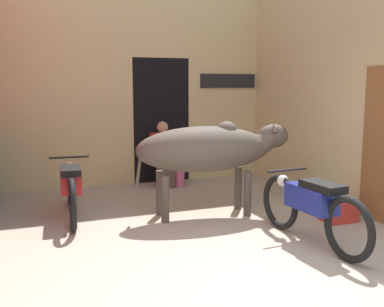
{
  "coord_description": "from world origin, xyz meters",
  "views": [
    {
      "loc": [
        -2.04,
        -3.67,
        1.85
      ],
      "look_at": [
        0.14,
        2.02,
        0.92
      ],
      "focal_mm": 42.0,
      "sensor_mm": 36.0,
      "label": 1
    }
  ],
  "objects": [
    {
      "name": "plastic_stool",
      "position": [
        0.63,
        3.99,
        0.24
      ],
      "size": [
        0.3,
        0.3,
        0.44
      ],
      "color": "#DB6093",
      "rests_on": "ground_plane"
    },
    {
      "name": "ground_plane",
      "position": [
        0.0,
        0.0,
        0.0
      ],
      "size": [
        30.0,
        30.0,
        0.0
      ],
      "primitive_type": "plane",
      "color": "tan"
    },
    {
      "name": "wall_back_with_doorway",
      "position": [
        0.16,
        4.73,
        1.68
      ],
      "size": [
        4.95,
        0.93,
        3.9
      ],
      "color": "#D1BC84",
      "rests_on": "ground_plane"
    },
    {
      "name": "cow",
      "position": [
        0.42,
        2.08,
        0.95
      ],
      "size": [
        2.29,
        0.87,
        1.34
      ],
      "color": "#4C4238",
      "rests_on": "ground_plane"
    },
    {
      "name": "crate",
      "position": [
        1.96,
        1.16,
        0.14
      ],
      "size": [
        0.44,
        0.32,
        0.28
      ],
      "color": "red",
      "rests_on": "ground_plane"
    },
    {
      "name": "bucket",
      "position": [
        2.07,
        2.58,
        0.13
      ],
      "size": [
        0.26,
        0.26,
        0.26
      ],
      "color": "#A8A8B2",
      "rests_on": "ground_plane"
    },
    {
      "name": "shopkeeper_seated",
      "position": [
        0.35,
        4.03,
        0.63
      ],
      "size": [
        0.44,
        0.33,
        1.19
      ],
      "color": "brown",
      "rests_on": "ground_plane"
    },
    {
      "name": "motorcycle_near",
      "position": [
        1.07,
        0.57,
        0.46
      ],
      "size": [
        0.58,
        1.92,
        0.81
      ],
      "color": "black",
      "rests_on": "ground_plane"
    },
    {
      "name": "wall_right_with_door",
      "position": [
        2.56,
        2.19,
        1.92
      ],
      "size": [
        0.22,
        4.48,
        3.9
      ],
      "color": "#D1BC84",
      "rests_on": "ground_plane"
    },
    {
      "name": "motorcycle_far",
      "position": [
        -1.43,
        2.67,
        0.45
      ],
      "size": [
        0.58,
        1.96,
        0.79
      ],
      "color": "black",
      "rests_on": "ground_plane"
    }
  ]
}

